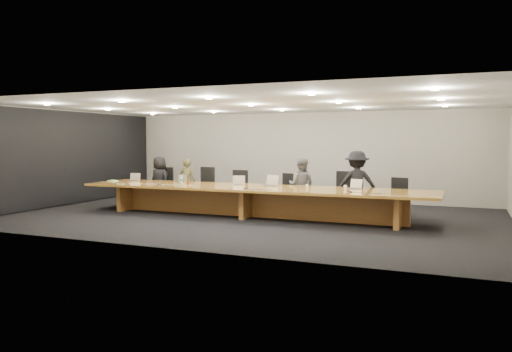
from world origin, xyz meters
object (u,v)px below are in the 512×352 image
Objects in this scene: person_a at (160,180)px; laptop_a at (134,177)px; chair_mid_right at (285,192)px; person_d at (357,183)px; laptop_d at (269,180)px; water_bottle at (181,180)px; chair_right at (342,192)px; paper_cup_near at (307,186)px; mic_right at (350,192)px; mic_left at (159,184)px; av_box at (120,184)px; laptop_b at (180,179)px; amber_mug at (188,182)px; conference_table at (251,196)px; paper_cup_far at (345,187)px; chair_far_left at (163,185)px; chair_left at (203,187)px; mic_center at (246,188)px; laptop_e at (354,184)px; person_c at (301,185)px; person_b at (187,182)px; laptop_c at (239,180)px; chair_far_right at (396,197)px.

person_a is 0.92m from laptop_a.
chair_mid_right is 0.63× the size of person_d.
water_bottle is at bearing -155.55° from laptop_d.
chair_right reaches higher than paper_cup_near.
laptop_d is 2.33m from mic_right.
av_box is at bearing -166.39° from mic_left.
laptop_b is 4.91m from mic_right.
laptop_b is at bearing 143.08° from amber_mug.
conference_table is 2.34m from paper_cup_far.
chair_far_left is at bearing 138.30° from water_bottle.
chair_left is 1.13× the size of chair_mid_right.
chair_far_left is 5.85m from paper_cup_far.
person_a is at bearing 123.45° from mic_left.
mic_center reaches higher than mic_right.
person_a is at bearing -15.65° from person_d.
laptop_e is at bearing 18.35° from laptop_d.
person_d is 14.45× the size of mic_right.
mic_right is (2.48, 0.18, -0.00)m from mic_center.
person_c is at bearing 11.48° from av_box.
person_b is at bearing 52.35° from av_box.
person_b is at bearing 163.02° from mic_right.
laptop_c is at bearing 9.67° from laptop_b.
person_c is (2.97, -0.00, 0.14)m from chair_left.
mic_left is at bearing -45.97° from laptop_a.
chair_right is 4.39m from laptop_b.
chair_far_right is 8.83× the size of mic_right.
water_bottle is (0.01, -1.17, 0.27)m from chair_left.
chair_far_left is 4.00m from mic_center.
paper_cup_far is at bearing -16.73° from laptop_a.
laptop_a is at bearing -144.61° from chair_left.
chair_far_right is 4.68× the size of water_bottle.
water_bottle is at bearing 173.39° from amber_mug.
person_c is 1.63m from paper_cup_far.
laptop_c is at bearing 177.03° from person_a.
mic_center reaches higher than av_box.
amber_mug is at bearing -134.10° from chair_mid_right.
chair_far_right is 2.45m from person_c.
laptop_d is (4.16, -0.02, 0.03)m from laptop_a.
chair_left is 0.81× the size of person_a.
person_a is (-0.07, -0.06, 0.15)m from chair_far_left.
chair_left is 2.56m from laptop_d.
laptop_d is (2.39, -0.84, 0.31)m from chair_left.
chair_left is at bearing 177.12° from laptop_d.
amber_mug is at bearing 158.01° from person_a.
chair_mid_right is at bearing 23.99° from laptop_c.
av_box is (-1.68, -0.66, -0.04)m from amber_mug.
mic_left is (-4.83, -1.65, -0.06)m from person_d.
laptop_d is at bearing 7.94° from water_bottle.
amber_mug reaches higher than paper_cup_far.
chair_mid_right is (2.48, 0.10, -0.07)m from chair_left.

